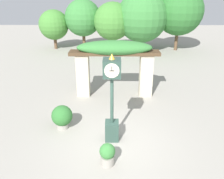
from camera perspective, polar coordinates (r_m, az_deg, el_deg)
name	(u,v)px	position (r m, az deg, el deg)	size (l,w,h in m)	color
ground_plane	(115,143)	(8.82, 0.63, -12.75)	(60.00, 60.00, 0.00)	gray
pedestal_clock	(112,97)	(8.17, -0.02, -1.90)	(0.59, 0.64, 3.26)	#2D473D
pergola	(114,57)	(11.83, 0.60, 7.74)	(4.45, 1.24, 2.86)	#BCB299
potted_plant_near_left	(62,116)	(9.62, -11.92, -6.36)	(0.83, 0.83, 0.96)	gray
potted_plant_near_right	(107,154)	(7.70, -1.11, -15.27)	(0.50, 0.50, 0.75)	gray
tree_line	(132,17)	(21.37, 4.94, 17.05)	(14.34, 4.70, 5.39)	brown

